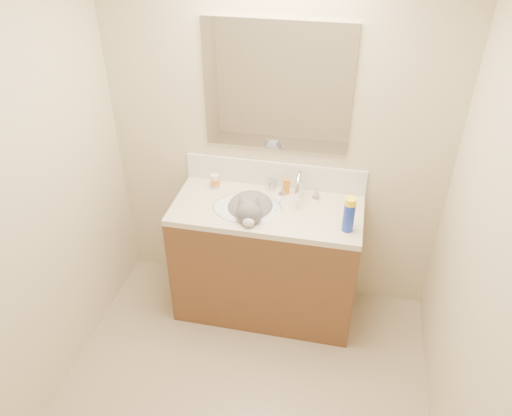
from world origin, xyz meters
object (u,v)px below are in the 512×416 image
at_px(basin, 247,217).
at_px(faucet, 299,188).
at_px(silver_jar, 271,185).
at_px(cat, 250,212).
at_px(spray_can, 349,217).
at_px(pill_bottle, 215,181).
at_px(amber_bottle, 286,186).
at_px(vanity_cabinet, 266,262).

height_order(basin, faucet, faucet).
bearing_deg(faucet, silver_jar, 158.20).
xyz_separation_m(basin, faucet, (0.30, 0.17, 0.16)).
bearing_deg(silver_jar, cat, -108.95).
bearing_deg(silver_jar, basin, -113.51).
bearing_deg(spray_can, cat, 170.91).
relative_size(cat, pill_bottle, 4.56).
height_order(cat, spray_can, spray_can).
height_order(amber_bottle, spray_can, spray_can).
distance_m(vanity_cabinet, pill_bottle, 0.65).
bearing_deg(amber_bottle, silver_jar, 166.93).
distance_m(vanity_cabinet, cat, 0.44).
bearing_deg(basin, spray_can, -9.29).
xyz_separation_m(vanity_cabinet, basin, (-0.12, -0.03, 0.38)).
bearing_deg(pill_bottle, spray_can, -18.16).
height_order(pill_bottle, spray_can, spray_can).
distance_m(basin, spray_can, 0.66).
height_order(basin, silver_jar, silver_jar).
xyz_separation_m(basin, amber_bottle, (0.21, 0.22, 0.12)).
height_order(faucet, amber_bottle, faucet).
height_order(vanity_cabinet, silver_jar, silver_jar).
relative_size(cat, amber_bottle, 4.29).
bearing_deg(vanity_cabinet, amber_bottle, 64.27).
relative_size(faucet, amber_bottle, 2.65).
distance_m(basin, pill_bottle, 0.34).
height_order(silver_jar, spray_can, spray_can).
bearing_deg(silver_jar, pill_bottle, -171.45).
relative_size(vanity_cabinet, cat, 2.65).
xyz_separation_m(basin, cat, (0.02, -0.01, 0.05)).
distance_m(faucet, silver_jar, 0.22).
bearing_deg(pill_bottle, basin, -35.84).
height_order(basin, amber_bottle, amber_bottle).
bearing_deg(faucet, basin, -150.88).
relative_size(basin, amber_bottle, 4.26).
bearing_deg(basin, amber_bottle, 46.13).
bearing_deg(faucet, cat, -148.30).
bearing_deg(pill_bottle, faucet, -2.25).
xyz_separation_m(vanity_cabinet, cat, (-0.10, -0.04, 0.43)).
bearing_deg(spray_can, basin, 170.71).
distance_m(basin, faucet, 0.38).
distance_m(faucet, pill_bottle, 0.56).
xyz_separation_m(amber_bottle, spray_can, (0.42, -0.32, 0.04)).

